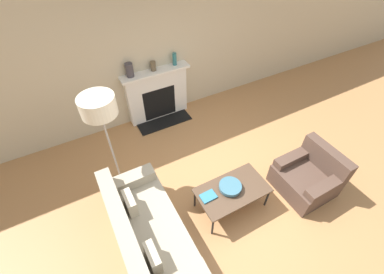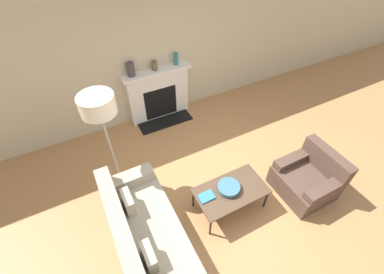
{
  "view_description": "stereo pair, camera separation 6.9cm",
  "coord_description": "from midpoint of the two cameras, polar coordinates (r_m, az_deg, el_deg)",
  "views": [
    {
      "loc": [
        -1.65,
        -1.78,
        3.73
      ],
      "look_at": [
        -0.05,
        1.16,
        0.45
      ],
      "focal_mm": 24.0,
      "sensor_mm": 36.0,
      "label": 1
    },
    {
      "loc": [
        -1.59,
        -1.81,
        3.73
      ],
      "look_at": [
        -0.05,
        1.16,
        0.45
      ],
      "focal_mm": 24.0,
      "sensor_mm": 36.0,
      "label": 2
    }
  ],
  "objects": [
    {
      "name": "bowl",
      "position": [
        3.97,
        8.67,
        -11.0
      ],
      "size": [
        0.34,
        0.34,
        0.08
      ],
      "color": "#38667A",
      "rests_on": "coffee_table"
    },
    {
      "name": "mantel_vase_left",
      "position": [
        5.09,
        -13.07,
        14.42
      ],
      "size": [
        0.15,
        0.15,
        0.27
      ],
      "color": "#3D383D",
      "rests_on": "fireplace"
    },
    {
      "name": "ground_plane",
      "position": [
        4.44,
        8.18,
        -13.39
      ],
      "size": [
        18.0,
        18.0,
        0.0
      ],
      "primitive_type": "plane",
      "color": "#A87547"
    },
    {
      "name": "coffee_table",
      "position": [
        4.03,
        9.14,
        -11.87
      ],
      "size": [
        1.09,
        0.61,
        0.44
      ],
      "color": "#4C3828",
      "rests_on": "ground_plane"
    },
    {
      "name": "mantel_vase_center_left",
      "position": [
        5.22,
        -7.96,
        15.43
      ],
      "size": [
        0.11,
        0.11,
        0.18
      ],
      "color": "brown",
      "rests_on": "fireplace"
    },
    {
      "name": "wall_back",
      "position": [
        5.28,
        -7.08,
        18.5
      ],
      "size": [
        18.0,
        0.06,
        2.9
      ],
      "color": "#BCAD8E",
      "rests_on": "ground_plane"
    },
    {
      "name": "floor_lamp",
      "position": [
        3.62,
        -19.49,
        5.76
      ],
      "size": [
        0.48,
        0.48,
        1.83
      ],
      "color": "gray",
      "rests_on": "ground_plane"
    },
    {
      "name": "mantel_vase_center_right",
      "position": [
        5.36,
        -3.19,
        16.95
      ],
      "size": [
        0.08,
        0.08,
        0.25
      ],
      "color": "#28666B",
      "rests_on": "fireplace"
    },
    {
      "name": "fireplace",
      "position": [
        5.57,
        -7.04,
        9.32
      ],
      "size": [
        1.42,
        0.59,
        1.14
      ],
      "color": "silver",
      "rests_on": "ground_plane"
    },
    {
      "name": "armchair_near",
      "position": [
        4.71,
        24.74,
        -8.32
      ],
      "size": [
        0.83,
        0.86,
        0.79
      ],
      "rotation": [
        0.0,
        0.0,
        -1.57
      ],
      "color": "#4C382D",
      "rests_on": "ground_plane"
    },
    {
      "name": "couch",
      "position": [
        3.8,
        -9.84,
        -20.35
      ],
      "size": [
        0.84,
        1.85,
        0.87
      ],
      "rotation": [
        0.0,
        0.0,
        1.57
      ],
      "color": "#9E937F",
      "rests_on": "ground_plane"
    },
    {
      "name": "book",
      "position": [
        3.89,
        3.77,
        -13.08
      ],
      "size": [
        0.23,
        0.17,
        0.02
      ],
      "rotation": [
        0.0,
        0.0,
        0.01
      ],
      "color": "teal",
      "rests_on": "coffee_table"
    }
  ]
}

